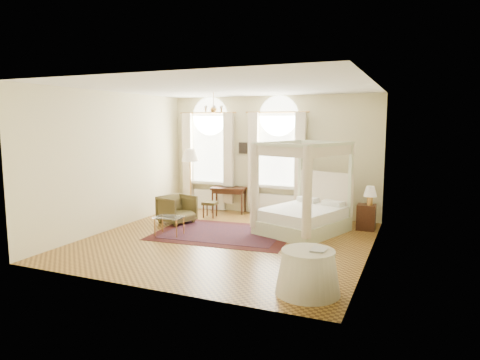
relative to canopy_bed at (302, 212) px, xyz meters
The scene contains 18 objects.
ground 1.94m from the canopy_bed, 135.86° to the right, with size 6.00×6.00×0.00m, color olive.
room_walls 2.40m from the canopy_bed, 135.86° to the right, with size 6.00×6.00×6.00m.
window_left 3.74m from the canopy_bed, 154.29° to the left, with size 1.62×0.27×3.29m.
window_right 2.18m from the canopy_bed, 126.28° to the left, with size 1.62×0.27×3.29m.
chandelier 3.31m from the canopy_bed, behind, with size 0.51×0.45×0.50m.
wall_pictures 2.52m from the canopy_bed, 127.21° to the left, with size 2.54×0.03×0.39m.
canopy_bed is the anchor object (origin of this frame).
nightstand 1.61m from the canopy_bed, 32.50° to the left, with size 0.43×0.39×0.62m, color #3B1D10.
nightstand_lamp 1.70m from the canopy_bed, 30.18° to the left, with size 0.31×0.31×0.46m.
writing_desk 2.89m from the canopy_bed, 151.18° to the left, with size 1.05×0.66×0.73m.
laptop 2.92m from the canopy_bed, 151.12° to the left, with size 0.32×0.21×0.03m, color black.
stool 2.83m from the canopy_bed, 167.01° to the left, with size 0.41×0.41×0.43m.
armchair 3.23m from the canopy_bed, behind, with size 0.77×0.79×0.72m, color #473C1E.
coffee_table 3.10m from the canopy_bed, 152.48° to the right, with size 0.67×0.49×0.43m.
floor_lamp 3.74m from the canopy_bed, 166.17° to the left, with size 0.47×0.47×1.84m.
oriental_rug 1.91m from the canopy_bed, 153.89° to the right, with size 3.29×2.49×0.01m.
side_table 3.65m from the canopy_bed, 73.94° to the right, with size 0.99×0.99×0.67m.
book 3.62m from the canopy_bed, 73.21° to the right, with size 0.22×0.29×0.03m, color black.
Camera 1 is at (3.84, -8.30, 2.57)m, focal length 32.00 mm.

